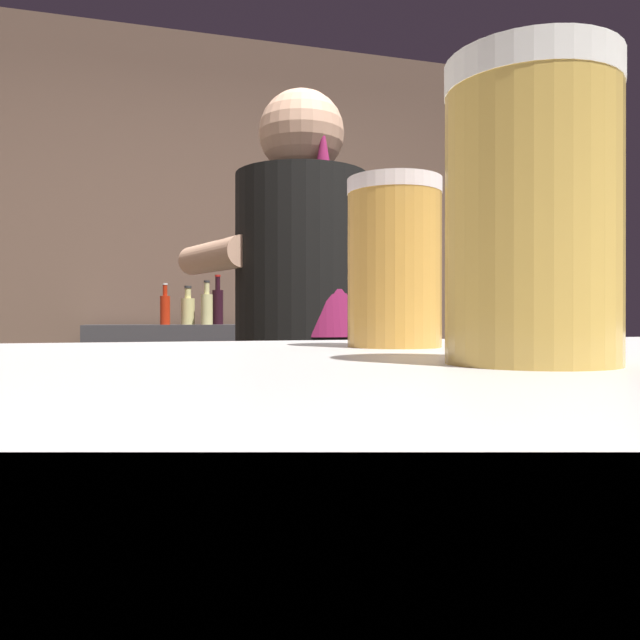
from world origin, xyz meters
name	(u,v)px	position (x,y,z in m)	size (l,w,h in m)	color
wall_back	(220,274)	(0.00, 2.20, 1.35)	(5.20, 0.10, 2.70)	brown
prep_counter	(379,505)	(0.35, 0.62, 0.45)	(2.10, 0.60, 0.89)	#53332A
back_shelf	(180,426)	(-0.24, 1.92, 0.53)	(0.95, 0.36, 1.06)	#363436
bartender	(303,364)	(-0.04, 0.16, 0.98)	(0.50, 0.55, 1.68)	#293342
knife_block	(503,344)	(0.83, 0.60, 1.00)	(0.10, 0.08, 0.29)	olive
mixing_bowl	(193,373)	(-0.29, 0.60, 0.92)	(0.21, 0.21, 0.06)	slate
chefs_knife	(353,377)	(0.23, 0.57, 0.90)	(0.24, 0.03, 0.01)	silver
pint_glass_near	(394,263)	(-0.26, -0.94, 1.13)	(0.07, 0.07, 0.13)	gold
pint_glass_far	(531,214)	(-0.27, -1.12, 1.14)	(0.08, 0.08, 0.14)	gold
bottle_vinegar	(218,305)	(-0.04, 1.96, 1.16)	(0.06, 0.06, 0.27)	black
bottle_olive_oil	(165,309)	(-0.32, 1.90, 1.14)	(0.05, 0.05, 0.21)	red
bottle_soy	(188,310)	(-0.20, 1.96, 1.14)	(0.07, 0.07, 0.21)	#D4CB7E
bottle_hot_sauce	(207,307)	(-0.11, 1.87, 1.15)	(0.06, 0.06, 0.23)	#D5CE87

